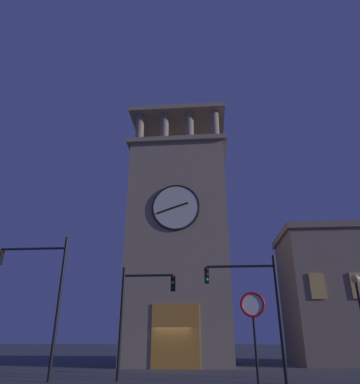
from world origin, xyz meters
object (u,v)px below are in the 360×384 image
at_px(traffic_signal_near, 140,303).
at_px(street_lamp, 360,304).
at_px(traffic_signal_mid, 41,283).
at_px(no_horn_sign, 253,314).
at_px(traffic_signal_far, 253,296).
at_px(clocktower, 180,244).

xyz_separation_m(traffic_signal_near, street_lamp, (-10.82, -0.48, -0.06)).
bearing_deg(street_lamp, traffic_signal_mid, 3.98).
bearing_deg(no_horn_sign, street_lamp, -131.54).
relative_size(traffic_signal_near, street_lamp, 1.09).
distance_m(traffic_signal_near, no_horn_sign, 7.97).
relative_size(traffic_signal_mid, traffic_signal_far, 1.21).
bearing_deg(traffic_signal_far, traffic_signal_mid, 0.39).
bearing_deg(traffic_signal_near, clocktower, -96.53).
bearing_deg(no_horn_sign, traffic_signal_mid, -30.00).
bearing_deg(clocktower, street_lamp, 134.55).
bearing_deg(no_horn_sign, traffic_signal_near, -52.44).
bearing_deg(street_lamp, no_horn_sign, 48.46).
bearing_deg(traffic_signal_near, traffic_signal_far, 174.44).
relative_size(street_lamp, no_horn_sign, 1.50).
relative_size(traffic_signal_near, traffic_signal_mid, 0.78).
relative_size(traffic_signal_mid, street_lamp, 1.41).
xyz_separation_m(traffic_signal_mid, traffic_signal_far, (-10.56, -0.07, -0.69)).
bearing_deg(no_horn_sign, clocktower, -77.57).
bearing_deg(traffic_signal_near, no_horn_sign, 127.56).
relative_size(traffic_signal_far, street_lamp, 1.17).
height_order(clocktower, street_lamp, clocktower).
distance_m(traffic_signal_mid, traffic_signal_far, 10.58).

